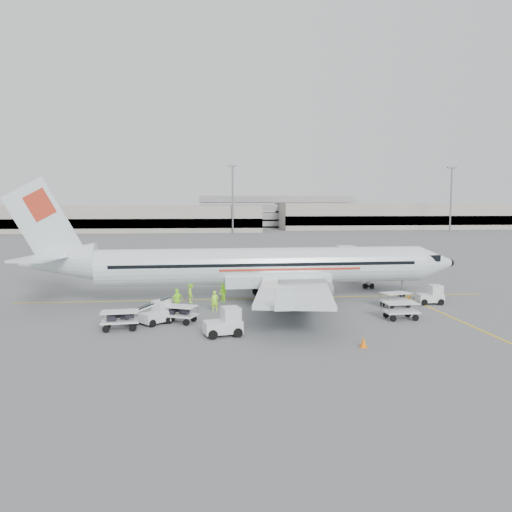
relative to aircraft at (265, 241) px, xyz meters
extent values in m
plane|color=#56595B|center=(-0.46, 0.95, -5.41)|extent=(360.00, 360.00, 0.00)
cube|color=yellow|center=(-0.46, 0.95, -5.41)|extent=(44.00, 0.20, 0.01)
cube|color=yellow|center=(13.54, -7.05, -5.41)|extent=(0.20, 20.00, 0.01)
cone|color=#F86904|center=(13.03, -1.77, -5.11)|extent=(0.38, 0.38, 0.61)
cone|color=#F86904|center=(-3.03, 16.86, -5.10)|extent=(0.38, 0.38, 0.63)
cone|color=#F86904|center=(4.07, -15.97, -5.06)|extent=(0.43, 0.43, 0.70)
imported|color=#9EF623|center=(-4.65, -4.37, -4.57)|extent=(0.67, 0.50, 1.69)
imported|color=#9EF623|center=(-3.85, -0.55, -4.60)|extent=(0.96, 1.00, 1.62)
imported|color=#9EF623|center=(-6.68, -0.55, -4.48)|extent=(0.80, 1.26, 1.86)
imported|color=#9EF623|center=(-7.71, -4.23, -4.46)|extent=(1.16, 1.07, 1.90)
camera|label=1|loc=(-5.68, -44.79, 3.11)|focal=35.00mm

